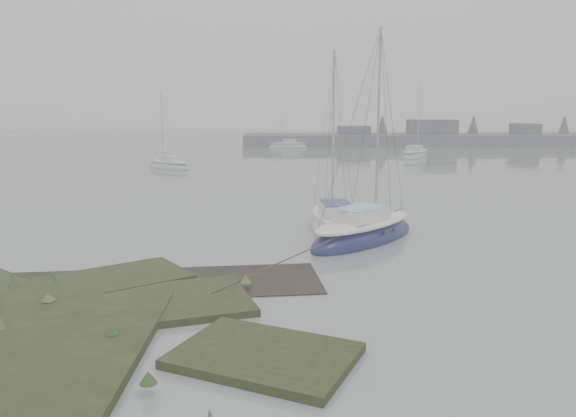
# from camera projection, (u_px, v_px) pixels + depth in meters

# --- Properties ---
(ground) EXTENTS (160.00, 160.00, 0.00)m
(ground) POSITION_uv_depth(u_px,v_px,m) (270.00, 175.00, 41.33)
(ground) COLOR slate
(ground) RESTS_ON ground
(far_shoreline) EXTENTS (60.00, 8.00, 4.15)m
(far_shoreline) POSITION_uv_depth(u_px,v_px,m) (482.00, 138.00, 72.82)
(far_shoreline) COLOR #4C4F51
(far_shoreline) RESTS_ON ground
(sailboat_main) EXTENTS (5.52, 5.83, 8.54)m
(sailboat_main) POSITION_uv_depth(u_px,v_px,m) (364.00, 234.00, 21.33)
(sailboat_main) COLOR #10133C
(sailboat_main) RESTS_ON ground
(sailboat_white) EXTENTS (2.26, 5.70, 7.87)m
(sailboat_white) POSITION_uv_depth(u_px,v_px,m) (335.00, 225.00, 22.99)
(sailboat_white) COLOR silver
(sailboat_white) RESTS_ON ground
(sailboat_far_a) EXTENTS (4.73, 4.16, 6.73)m
(sailboat_far_a) POSITION_uv_depth(u_px,v_px,m) (169.00, 166.00, 45.81)
(sailboat_far_a) COLOR #A9ADB2
(sailboat_far_a) RESTS_ON ground
(sailboat_far_b) EXTENTS (4.40, 5.56, 7.68)m
(sailboat_far_b) POSITION_uv_depth(u_px,v_px,m) (415.00, 155.00, 55.41)
(sailboat_far_b) COLOR #9CA2A6
(sailboat_far_b) RESTS_ON ground
(sailboat_far_c) EXTENTS (4.80, 1.92, 6.62)m
(sailboat_far_c) POSITION_uv_depth(u_px,v_px,m) (288.00, 146.00, 68.37)
(sailboat_far_c) COLOR #9CA2A6
(sailboat_far_c) RESTS_ON ground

